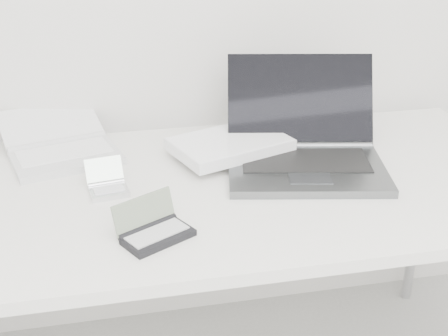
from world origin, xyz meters
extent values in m
cube|color=white|center=(0.00, 1.55, 0.71)|extent=(1.60, 0.80, 0.03)
cylinder|color=silver|center=(0.75, 1.90, 0.35)|extent=(0.04, 0.04, 0.70)
cube|color=#55585A|center=(0.20, 1.55, 0.74)|extent=(0.45, 0.35, 0.02)
cube|color=black|center=(0.21, 1.59, 0.75)|extent=(0.36, 0.22, 0.00)
cube|color=black|center=(0.24, 1.75, 0.87)|extent=(0.42, 0.20, 0.23)
cylinder|color=#55585A|center=(0.23, 1.69, 0.75)|extent=(0.39, 0.10, 0.02)
cube|color=#3C3F42|center=(0.19, 1.49, 0.75)|extent=(0.12, 0.09, 0.00)
cube|color=white|center=(0.03, 1.70, 0.77)|extent=(0.35, 0.29, 0.03)
cube|color=white|center=(0.03, 1.70, 0.78)|extent=(0.35, 0.29, 0.00)
cube|color=silver|center=(-0.41, 1.76, 0.74)|extent=(0.32, 0.26, 0.02)
cube|color=silver|center=(-0.42, 1.78, 0.75)|extent=(0.27, 0.17, 0.00)
cube|color=white|center=(-0.46, 1.94, 0.78)|extent=(0.31, 0.23, 0.06)
cylinder|color=silver|center=(-0.44, 1.86, 0.75)|extent=(0.27, 0.09, 0.02)
cube|color=silver|center=(-0.31, 1.55, 0.74)|extent=(0.10, 0.08, 0.01)
cube|color=#B9B9BD|center=(-0.31, 1.55, 0.74)|extent=(0.08, 0.05, 0.00)
cube|color=#9CAB9D|center=(-0.32, 1.60, 0.77)|extent=(0.10, 0.05, 0.06)
cylinder|color=silver|center=(-0.31, 1.58, 0.74)|extent=(0.09, 0.03, 0.01)
cube|color=black|center=(-0.21, 1.31, 0.74)|extent=(0.17, 0.14, 0.01)
cube|color=#A5A5A5|center=(-0.22, 1.31, 0.75)|extent=(0.14, 0.11, 0.00)
cube|color=slate|center=(-0.24, 1.36, 0.78)|extent=(0.14, 0.09, 0.07)
cylinder|color=black|center=(-0.23, 1.35, 0.74)|extent=(0.13, 0.08, 0.02)
camera|label=1|loc=(-0.31, 0.17, 1.44)|focal=50.00mm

